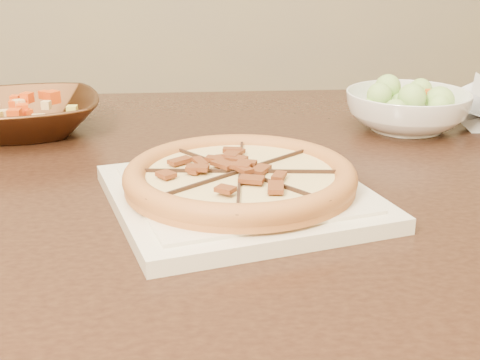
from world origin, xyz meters
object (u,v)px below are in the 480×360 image
at_px(dining_table, 155,234).
at_px(pizza, 240,177).
at_px(plate, 240,196).
at_px(salad_bowl, 407,111).
at_px(bronze_bowl, 24,116).

relative_size(dining_table, pizza, 5.55).
bearing_deg(dining_table, plate, -52.32).
distance_m(plate, pizza, 0.02).
xyz_separation_m(plate, pizza, (-0.00, 0.00, 0.02)).
xyz_separation_m(dining_table, salad_bowl, (0.41, 0.15, 0.13)).
bearing_deg(plate, pizza, 164.65).
relative_size(bronze_bowl, salad_bowl, 1.19).
relative_size(pizza, bronze_bowl, 1.15).
relative_size(dining_table, bronze_bowl, 6.38).
height_order(pizza, salad_bowl, salad_bowl).
height_order(plate, bronze_bowl, bronze_bowl).
bearing_deg(dining_table, pizza, -52.33).
xyz_separation_m(pizza, bronze_bowl, (-0.30, 0.33, -0.01)).
bearing_deg(salad_bowl, plate, -136.23).
bearing_deg(plate, dining_table, 127.68).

